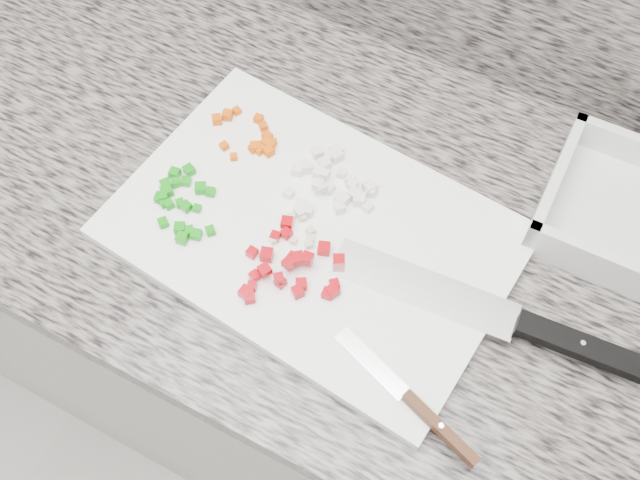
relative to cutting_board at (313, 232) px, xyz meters
The scene contains 10 objects.
cabinet 0.49m from the cutting_board, 145.55° to the left, with size 3.92×0.62×0.86m, color silver.
countertop 0.11m from the cutting_board, 145.55° to the left, with size 3.96×0.64×0.04m, color slate.
cutting_board is the anchor object (origin of this frame).
carrot_pile 0.16m from the cutting_board, 148.20° to the left, with size 0.11×0.08×0.01m.
onion_pile 0.07m from the cutting_board, 98.53° to the left, with size 0.12×0.12×0.02m.
green_pepper_pile 0.17m from the cutting_board, 164.52° to the right, with size 0.10×0.11×0.01m.
red_pepper_pile 0.07m from the cutting_board, 87.19° to the right, with size 0.13×0.13×0.02m.
garlic_pile 0.02m from the cutting_board, 130.39° to the right, with size 0.05×0.06×0.01m.
chef_knife 0.28m from the cutting_board, ahead, with size 0.38×0.07×0.02m.
paring_knife 0.26m from the cutting_board, 35.36° to the right, with size 0.20×0.08×0.02m.
Camera 1 is at (0.30, 0.98, 1.69)m, focal length 40.00 mm.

